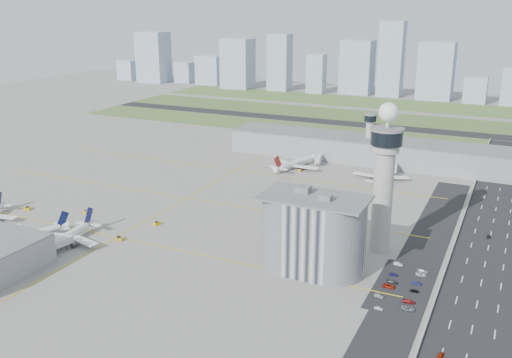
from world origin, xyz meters
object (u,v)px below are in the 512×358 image
at_px(car_lot_8, 414,291).
at_px(tug_1, 86,212).
at_px(jet_bridge_far_0, 320,158).
at_px(tug_2, 119,238).
at_px(tug_0, 27,208).
at_px(car_lot_0, 379,308).
at_px(tug_5, 380,184).
at_px(car_lot_10, 421,274).
at_px(car_hw_4, 493,161).
at_px(airplane_far_b, 381,171).
at_px(car_lot_4, 394,274).
at_px(airplane_near_b, 30,231).
at_px(jet_bridge_near_2, 44,252).
at_px(jet_bridge_far_1, 395,167).
at_px(car_lot_5, 398,264).
at_px(car_lot_11, 423,271).
at_px(control_tower, 384,172).
at_px(car_lot_6, 408,308).
at_px(admin_building, 313,234).
at_px(tug_3, 157,223).
at_px(car_lot_2, 389,286).
at_px(car_lot_3, 392,282).
at_px(car_hw_0, 440,356).
at_px(car_lot_1, 379,296).
at_px(car_lot_9, 417,283).
at_px(secondary_tower, 369,133).
at_px(car_hw_1, 488,236).
at_px(car_lot_7, 409,301).
at_px(airplane_far_a, 296,159).

bearing_deg(car_lot_8, tug_1, 79.87).
xyz_separation_m(jet_bridge_far_0, tug_2, (-38.65, -164.57, -1.79)).
distance_m(tug_0, car_lot_0, 189.90).
bearing_deg(tug_5, car_lot_10, -2.22).
relative_size(car_lot_0, car_hw_4, 0.90).
bearing_deg(airplane_far_b, car_lot_4, -170.98).
bearing_deg(airplane_near_b, jet_bridge_near_2, 82.64).
distance_m(jet_bridge_far_1, car_lot_5, 139.58).
bearing_deg(car_lot_11, jet_bridge_far_0, 36.12).
bearing_deg(control_tower, car_lot_6, -65.17).
height_order(admin_building, airplane_near_b, admin_building).
relative_size(control_tower, car_lot_10, 15.10).
height_order(tug_3, car_lot_6, tug_3).
bearing_deg(car_lot_2, car_lot_3, -1.68).
xyz_separation_m(airplane_near_b, car_lot_0, (156.46, 7.30, -4.46)).
distance_m(tug_2, car_lot_5, 122.83).
bearing_deg(airplane_far_b, car_hw_0, -167.64).
bearing_deg(car_lot_11, admin_building, 113.50).
distance_m(car_lot_2, car_hw_0, 44.52).
bearing_deg(tug_0, jet_bridge_far_1, -170.84).
xyz_separation_m(car_lot_1, car_lot_2, (1.67, 8.97, 0.08)).
bearing_deg(car_lot_8, car_lot_6, 175.66).
bearing_deg(car_lot_9, car_lot_1, 149.98).
distance_m(jet_bridge_far_0, tug_1, 162.47).
xyz_separation_m(jet_bridge_near_2, car_lot_2, (136.74, 36.25, -2.20)).
height_order(jet_bridge_near_2, car_lot_9, jet_bridge_near_2).
height_order(control_tower, car_lot_6, control_tower).
bearing_deg(jet_bridge_far_1, car_hw_4, 121.14).
xyz_separation_m(airplane_near_b, car_lot_9, (165.13, 31.75, -4.40)).
bearing_deg(jet_bridge_near_2, secondary_tower, -11.47).
relative_size(car_lot_0, car_lot_9, 0.87).
height_order(car_lot_6, car_hw_1, car_lot_6).
height_order(control_tower, jet_bridge_near_2, control_tower).
bearing_deg(car_lot_0, airplane_near_b, 98.54).
height_order(tug_1, tug_2, tug_2).
distance_m(tug_5, car_lot_1, 136.02).
relative_size(tug_5, car_lot_6, 0.58).
xyz_separation_m(car_lot_0, car_lot_4, (-0.90, 28.15, 0.02)).
xyz_separation_m(airplane_near_b, car_lot_8, (165.43, 25.53, -4.45)).
height_order(car_lot_5, car_lot_7, car_lot_7).
bearing_deg(tug_5, car_lot_5, -6.17).
relative_size(car_lot_4, car_lot_10, 0.78).
relative_size(car_lot_2, car_hw_1, 1.26).
relative_size(airplane_near_b, car_lot_11, 8.32).
relative_size(car_lot_5, car_lot_9, 0.99).
relative_size(admin_building, tug_1, 13.14).
relative_size(car_lot_11, car_hw_1, 1.17).
bearing_deg(car_lot_9, tug_3, 90.30).
relative_size(tug_0, tug_1, 1.07).
bearing_deg(car_lot_10, airplane_far_a, 35.02).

